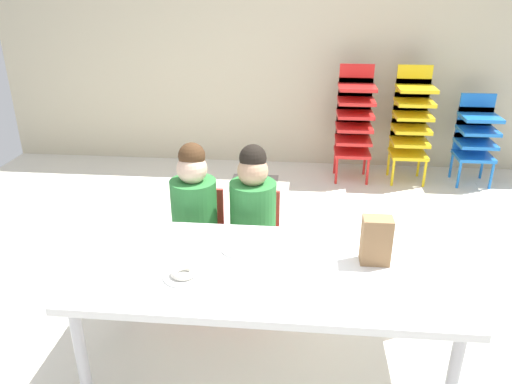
{
  "coord_description": "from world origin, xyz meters",
  "views": [
    {
      "loc": [
        -0.03,
        -2.38,
        1.74
      ],
      "look_at": [
        -0.24,
        -0.25,
        0.81
      ],
      "focal_mm": 34.64,
      "sensor_mm": 36.0,
      "label": 1
    }
  ],
  "objects_px": {
    "kid_chair_blue_stack": "(476,134)",
    "paper_bag_brown": "(376,240)",
    "kid_chair_yellow_stack": "(411,119)",
    "paper_plate_center_table": "(240,249)",
    "seated_child_near_camera": "(194,205)",
    "kid_chair_red_stack": "(354,118)",
    "donut_powdered_on_plate": "(184,272)",
    "seated_child_middle_seat": "(253,208)",
    "craft_table": "(267,275)",
    "paper_plate_near_edge": "(184,276)"
  },
  "relations": [
    {
      "from": "kid_chair_yellow_stack",
      "to": "donut_powdered_on_plate",
      "type": "relative_size",
      "value": 9.29
    },
    {
      "from": "kid_chair_blue_stack",
      "to": "paper_plate_center_table",
      "type": "relative_size",
      "value": 4.44
    },
    {
      "from": "paper_plate_near_edge",
      "to": "donut_powdered_on_plate",
      "type": "distance_m",
      "value": 0.02
    },
    {
      "from": "craft_table",
      "to": "paper_plate_center_table",
      "type": "bearing_deg",
      "value": 135.48
    },
    {
      "from": "kid_chair_blue_stack",
      "to": "donut_powdered_on_plate",
      "type": "xyz_separation_m",
      "value": [
        -2.03,
        -2.66,
        0.13
      ]
    },
    {
      "from": "kid_chair_blue_stack",
      "to": "donut_powdered_on_plate",
      "type": "relative_size",
      "value": 7.14
    },
    {
      "from": "kid_chair_yellow_stack",
      "to": "paper_plate_center_table",
      "type": "distance_m",
      "value": 2.71
    },
    {
      "from": "paper_bag_brown",
      "to": "donut_powdered_on_plate",
      "type": "distance_m",
      "value": 0.86
    },
    {
      "from": "seated_child_middle_seat",
      "to": "paper_plate_near_edge",
      "type": "height_order",
      "value": "seated_child_middle_seat"
    },
    {
      "from": "kid_chair_yellow_stack",
      "to": "kid_chair_blue_stack",
      "type": "distance_m",
      "value": 0.59
    },
    {
      "from": "seated_child_middle_seat",
      "to": "paper_plate_center_table",
      "type": "xyz_separation_m",
      "value": [
        -0.01,
        -0.48,
        0.01
      ]
    },
    {
      "from": "seated_child_near_camera",
      "to": "donut_powdered_on_plate",
      "type": "height_order",
      "value": "seated_child_near_camera"
    },
    {
      "from": "kid_chair_yellow_stack",
      "to": "paper_plate_near_edge",
      "type": "bearing_deg",
      "value": -118.73
    },
    {
      "from": "paper_bag_brown",
      "to": "paper_plate_center_table",
      "type": "xyz_separation_m",
      "value": [
        -0.62,
        0.05,
        -0.11
      ]
    },
    {
      "from": "seated_child_near_camera",
      "to": "donut_powdered_on_plate",
      "type": "bearing_deg",
      "value": -81.43
    },
    {
      "from": "kid_chair_yellow_stack",
      "to": "donut_powdered_on_plate",
      "type": "xyz_separation_m",
      "value": [
        -1.46,
        -2.66,
        0.01
      ]
    },
    {
      "from": "kid_chair_yellow_stack",
      "to": "seated_child_middle_seat",
      "type": "bearing_deg",
      "value": -122.61
    },
    {
      "from": "craft_table",
      "to": "kid_chair_yellow_stack",
      "type": "height_order",
      "value": "kid_chair_yellow_stack"
    },
    {
      "from": "craft_table",
      "to": "paper_plate_near_edge",
      "type": "height_order",
      "value": "paper_plate_near_edge"
    },
    {
      "from": "seated_child_near_camera",
      "to": "kid_chair_yellow_stack",
      "type": "height_order",
      "value": "kid_chair_yellow_stack"
    },
    {
      "from": "craft_table",
      "to": "kid_chair_red_stack",
      "type": "xyz_separation_m",
      "value": [
        0.6,
        2.54,
        0.06
      ]
    },
    {
      "from": "craft_table",
      "to": "kid_chair_red_stack",
      "type": "relative_size",
      "value": 1.61
    },
    {
      "from": "seated_child_near_camera",
      "to": "paper_plate_center_table",
      "type": "xyz_separation_m",
      "value": [
        0.32,
        -0.48,
        0.01
      ]
    },
    {
      "from": "kid_chair_blue_stack",
      "to": "paper_plate_center_table",
      "type": "xyz_separation_m",
      "value": [
        -1.82,
        -2.4,
        0.11
      ]
    },
    {
      "from": "seated_child_near_camera",
      "to": "donut_powdered_on_plate",
      "type": "distance_m",
      "value": 0.74
    },
    {
      "from": "craft_table",
      "to": "paper_plate_center_table",
      "type": "relative_size",
      "value": 9.31
    },
    {
      "from": "craft_table",
      "to": "kid_chair_red_stack",
      "type": "height_order",
      "value": "kid_chair_red_stack"
    },
    {
      "from": "seated_child_middle_seat",
      "to": "paper_plate_center_table",
      "type": "distance_m",
      "value": 0.48
    },
    {
      "from": "seated_child_near_camera",
      "to": "kid_chair_blue_stack",
      "type": "relative_size",
      "value": 1.15
    },
    {
      "from": "donut_powdered_on_plate",
      "to": "kid_chair_yellow_stack",
      "type": "bearing_deg",
      "value": 61.27
    },
    {
      "from": "seated_child_middle_seat",
      "to": "seated_child_near_camera",
      "type": "bearing_deg",
      "value": 180.0
    },
    {
      "from": "kid_chair_yellow_stack",
      "to": "craft_table",
      "type": "bearing_deg",
      "value": -113.52
    },
    {
      "from": "paper_bag_brown",
      "to": "kid_chair_yellow_stack",
      "type": "bearing_deg",
      "value": 75.66
    },
    {
      "from": "kid_chair_blue_stack",
      "to": "kid_chair_yellow_stack",
      "type": "bearing_deg",
      "value": 179.95
    },
    {
      "from": "kid_chair_red_stack",
      "to": "kid_chair_yellow_stack",
      "type": "relative_size",
      "value": 1.0
    },
    {
      "from": "paper_bag_brown",
      "to": "donut_powdered_on_plate",
      "type": "height_order",
      "value": "paper_bag_brown"
    },
    {
      "from": "paper_plate_near_edge",
      "to": "donut_powdered_on_plate",
      "type": "bearing_deg",
      "value": 0.0
    },
    {
      "from": "kid_chair_red_stack",
      "to": "paper_bag_brown",
      "type": "bearing_deg",
      "value": -92.87
    },
    {
      "from": "kid_chair_blue_stack",
      "to": "paper_bag_brown",
      "type": "height_order",
      "value": "kid_chair_blue_stack"
    },
    {
      "from": "kid_chair_red_stack",
      "to": "paper_plate_near_edge",
      "type": "height_order",
      "value": "kid_chair_red_stack"
    },
    {
      "from": "seated_child_near_camera",
      "to": "kid_chair_yellow_stack",
      "type": "relative_size",
      "value": 0.88
    },
    {
      "from": "paper_plate_center_table",
      "to": "seated_child_near_camera",
      "type": "bearing_deg",
      "value": 123.91
    },
    {
      "from": "seated_child_middle_seat",
      "to": "donut_powdered_on_plate",
      "type": "xyz_separation_m",
      "value": [
        -0.22,
        -0.73,
        0.03
      ]
    },
    {
      "from": "paper_plate_near_edge",
      "to": "donut_powdered_on_plate",
      "type": "height_order",
      "value": "donut_powdered_on_plate"
    },
    {
      "from": "kid_chair_red_stack",
      "to": "donut_powdered_on_plate",
      "type": "height_order",
      "value": "kid_chair_red_stack"
    },
    {
      "from": "seated_child_near_camera",
      "to": "craft_table",
      "type": "bearing_deg",
      "value": -53.17
    },
    {
      "from": "kid_chair_red_stack",
      "to": "kid_chair_yellow_stack",
      "type": "xyz_separation_m",
      "value": [
        0.5,
        0.0,
        0.0
      ]
    },
    {
      "from": "donut_powdered_on_plate",
      "to": "paper_bag_brown",
      "type": "bearing_deg",
      "value": 13.59
    },
    {
      "from": "donut_powdered_on_plate",
      "to": "craft_table",
      "type": "bearing_deg",
      "value": 18.36
    },
    {
      "from": "kid_chair_blue_stack",
      "to": "paper_plate_center_table",
      "type": "distance_m",
      "value": 3.02
    }
  ]
}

